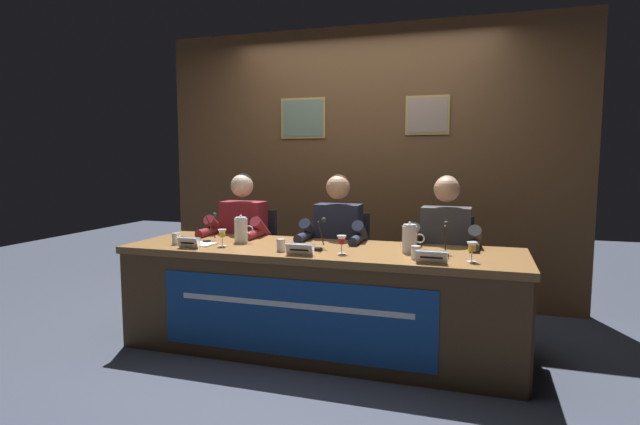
{
  "coord_description": "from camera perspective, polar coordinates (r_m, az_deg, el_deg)",
  "views": [
    {
      "loc": [
        1.08,
        -3.38,
        1.37
      ],
      "look_at": [
        0.0,
        0.0,
        0.99
      ],
      "focal_mm": 28.43,
      "sensor_mm": 36.0,
      "label": 1
    }
  ],
  "objects": [
    {
      "name": "chair_center",
      "position": [
        4.23,
        2.5,
        -6.48
      ],
      "size": [
        0.44,
        0.45,
        0.92
      ],
      "color": "black",
      "rests_on": "ground_plane"
    },
    {
      "name": "nameplate_right",
      "position": [
        3.12,
        12.45,
        -4.92
      ],
      "size": [
        0.19,
        0.06,
        0.08
      ],
      "color": "white",
      "rests_on": "conference_table"
    },
    {
      "name": "document_stack_left",
      "position": [
        3.81,
        -13.35,
        -3.48
      ],
      "size": [
        0.22,
        0.16,
        0.01
      ],
      "color": "white",
      "rests_on": "conference_table"
    },
    {
      "name": "water_cup_right",
      "position": [
        3.24,
        10.74,
        -4.52
      ],
      "size": [
        0.06,
        0.06,
        0.08
      ],
      "color": "silver",
      "rests_on": "conference_table"
    },
    {
      "name": "nameplate_center",
      "position": [
        3.3,
        -2.28,
        -4.19
      ],
      "size": [
        0.18,
        0.06,
        0.08
      ],
      "color": "white",
      "rests_on": "conference_table"
    },
    {
      "name": "panelist_right",
      "position": [
        3.85,
        13.86,
        -3.71
      ],
      "size": [
        0.51,
        0.48,
        1.25
      ],
      "color": "black",
      "rests_on": "ground_plane"
    },
    {
      "name": "panelist_center",
      "position": [
        3.99,
        1.76,
        -3.18
      ],
      "size": [
        0.51,
        0.48,
        1.25
      ],
      "color": "black",
      "rests_on": "ground_plane"
    },
    {
      "name": "water_pitcher_right_side",
      "position": [
        3.45,
        10.07,
        -2.92
      ],
      "size": [
        0.15,
        0.1,
        0.21
      ],
      "color": "silver",
      "rests_on": "conference_table"
    },
    {
      "name": "ground_plane",
      "position": [
        3.8,
        -0.0,
        -15.02
      ],
      "size": [
        12.0,
        12.0,
        0.0
      ],
      "primitive_type": "plane",
      "color": "#383D4C"
    },
    {
      "name": "panelist_left",
      "position": [
        4.29,
        -9.06,
        -2.6
      ],
      "size": [
        0.51,
        0.48,
        1.25
      ],
      "color": "black",
      "rests_on": "ground_plane"
    },
    {
      "name": "juice_glass_center",
      "position": [
        3.35,
        2.45,
        -3.24
      ],
      "size": [
        0.06,
        0.06,
        0.12
      ],
      "color": "white",
      "rests_on": "conference_table"
    },
    {
      "name": "conference_table",
      "position": [
        3.55,
        -0.57,
        -8.05
      ],
      "size": [
        2.81,
        0.84,
        0.74
      ],
      "color": "brown",
      "rests_on": "ground_plane"
    },
    {
      "name": "water_cup_left",
      "position": [
        3.87,
        -15.88,
        -2.92
      ],
      "size": [
        0.06,
        0.06,
        0.08
      ],
      "color": "silver",
      "rests_on": "conference_table"
    },
    {
      "name": "chair_right",
      "position": [
        4.1,
        13.95,
        -7.07
      ],
      "size": [
        0.44,
        0.45,
        0.92
      ],
      "color": "black",
      "rests_on": "ground_plane"
    },
    {
      "name": "water_cup_center",
      "position": [
        3.46,
        -4.42,
        -3.76
      ],
      "size": [
        0.06,
        0.06,
        0.08
      ],
      "color": "silver",
      "rests_on": "conference_table"
    },
    {
      "name": "chair_left",
      "position": [
        4.51,
        -7.85,
        -5.72
      ],
      "size": [
        0.44,
        0.45,
        0.92
      ],
      "color": "black",
      "rests_on": "ground_plane"
    },
    {
      "name": "wall_back_panelled",
      "position": [
        4.89,
        4.97,
        5.29
      ],
      "size": [
        4.01,
        0.14,
        2.6
      ],
      "color": "brown",
      "rests_on": "ground_plane"
    },
    {
      "name": "microphone_center",
      "position": [
        3.5,
        0.02,
        -3.01
      ],
      "size": [
        0.06,
        0.17,
        0.22
      ],
      "color": "black",
      "rests_on": "conference_table"
    },
    {
      "name": "microphone_left",
      "position": [
        3.9,
        -12.34,
        -2.21
      ],
      "size": [
        0.06,
        0.17,
        0.22
      ],
      "color": "black",
      "rests_on": "conference_table"
    },
    {
      "name": "water_pitcher_left_side",
      "position": [
        3.85,
        -8.87,
        -1.95
      ],
      "size": [
        0.15,
        0.1,
        0.21
      ],
      "color": "silver",
      "rests_on": "conference_table"
    },
    {
      "name": "nameplate_left",
      "position": [
        3.68,
        -14.56,
        -3.31
      ],
      "size": [
        0.15,
        0.06,
        0.08
      ],
      "color": "white",
      "rests_on": "conference_table"
    },
    {
      "name": "juice_glass_right",
      "position": [
        3.23,
        16.73,
        -3.86
      ],
      "size": [
        0.06,
        0.06,
        0.12
      ],
      "color": "white",
      "rests_on": "conference_table"
    },
    {
      "name": "juice_glass_left",
      "position": [
        3.71,
        -10.96,
        -2.44
      ],
      "size": [
        0.06,
        0.06,
        0.12
      ],
      "color": "white",
      "rests_on": "conference_table"
    },
    {
      "name": "microphone_right",
      "position": [
        3.4,
        13.87,
        -3.49
      ],
      "size": [
        0.06,
        0.17,
        0.22
      ],
      "color": "black",
      "rests_on": "conference_table"
    }
  ]
}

